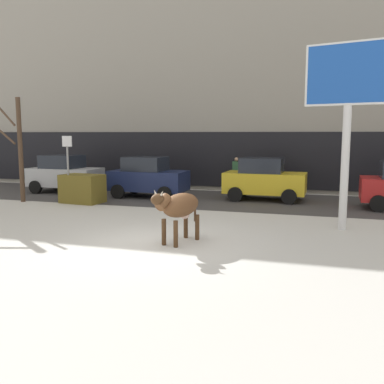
# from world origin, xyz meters

# --- Properties ---
(ground_plane) EXTENTS (120.00, 120.00, 0.00)m
(ground_plane) POSITION_xyz_m (0.00, 0.00, 0.00)
(ground_plane) COLOR silver
(road_strip) EXTENTS (60.00, 5.60, 0.01)m
(road_strip) POSITION_xyz_m (0.00, 8.00, 0.00)
(road_strip) COLOR #423F3F
(road_strip) RESTS_ON ground
(building_facade) EXTENTS (44.00, 6.10, 13.00)m
(building_facade) POSITION_xyz_m (0.00, 14.11, 6.48)
(building_facade) COLOR gray
(building_facade) RESTS_ON ground
(cow_brown) EXTENTS (1.01, 1.93, 1.54)m
(cow_brown) POSITION_xyz_m (0.57, 0.25, 0.99)
(cow_brown) COLOR brown
(cow_brown) RESTS_ON ground
(billboard) EXTENTS (2.50, 0.77, 5.56)m
(billboard) POSITION_xyz_m (4.82, 3.23, 4.31)
(billboard) COLOR silver
(billboard) RESTS_ON ground
(car_silver_hatchback) EXTENTS (3.54, 1.99, 1.86)m
(car_silver_hatchback) POSITION_xyz_m (-8.08, 8.08, 0.93)
(car_silver_hatchback) COLOR #B7BABF
(car_silver_hatchback) RESTS_ON ground
(car_navy_hatchback) EXTENTS (3.54, 1.99, 1.86)m
(car_navy_hatchback) POSITION_xyz_m (-3.50, 7.81, 0.93)
(car_navy_hatchback) COLOR #19234C
(car_navy_hatchback) RESTS_ON ground
(car_yellow_hatchback) EXTENTS (3.54, 1.99, 1.86)m
(car_yellow_hatchback) POSITION_xyz_m (1.76, 8.44, 0.93)
(car_yellow_hatchback) COLOR gold
(car_yellow_hatchback) RESTS_ON ground
(pedestrian_by_cars) EXTENTS (0.36, 0.24, 1.73)m
(pedestrian_by_cars) POSITION_xyz_m (0.03, 10.90, 0.88)
(pedestrian_by_cars) COLOR #282833
(pedestrian_by_cars) RESTS_ON ground
(pedestrian_far_left) EXTENTS (0.36, 0.24, 1.73)m
(pedestrian_far_left) POSITION_xyz_m (-9.65, 10.90, 0.88)
(pedestrian_far_left) COLOR #282833
(pedestrian_far_left) RESTS_ON ground
(bare_tree_right_lot) EXTENTS (1.28, 0.95, 4.43)m
(bare_tree_right_lot) POSITION_xyz_m (-8.17, 4.90, 2.34)
(bare_tree_right_lot) COLOR #4C3828
(bare_tree_right_lot) RESTS_ON ground
(dumpster) EXTENTS (1.81, 1.28, 1.20)m
(dumpster) POSITION_xyz_m (-5.52, 5.48, 0.60)
(dumpster) COLOR brown
(dumpster) RESTS_ON ground
(street_sign) EXTENTS (0.44, 0.08, 2.82)m
(street_sign) POSITION_xyz_m (-5.98, 5.17, 1.67)
(street_sign) COLOR gray
(street_sign) RESTS_ON ground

